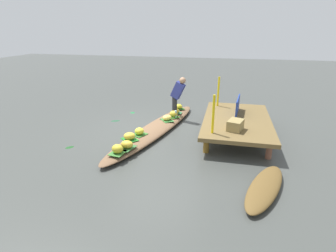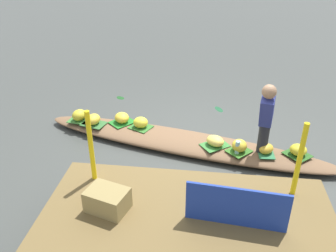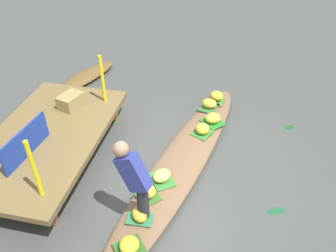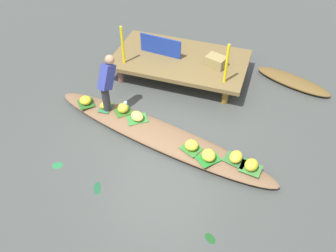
{
  "view_description": "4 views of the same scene",
  "coord_description": "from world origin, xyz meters",
  "views": [
    {
      "loc": [
        6.99,
        1.93,
        2.87
      ],
      "look_at": [
        0.44,
        0.45,
        0.38
      ],
      "focal_mm": 28.65,
      "sensor_mm": 36.0,
      "label": 1
    },
    {
      "loc": [
        -0.38,
        5.08,
        3.16
      ],
      "look_at": [
        0.22,
        0.19,
        0.48
      ],
      "focal_mm": 37.77,
      "sensor_mm": 36.0,
      "label": 2
    },
    {
      "loc": [
        -4.16,
        -0.68,
        4.01
      ],
      "look_at": [
        0.46,
        0.32,
        0.47
      ],
      "focal_mm": 36.66,
      "sensor_mm": 36.0,
      "label": 3
    },
    {
      "loc": [
        1.79,
        -4.79,
        5.21
      ],
      "look_at": [
        0.15,
        0.15,
        0.24
      ],
      "focal_mm": 38.07,
      "sensor_mm": 36.0,
      "label": 4
    }
  ],
  "objects": [
    {
      "name": "dock_platform",
      "position": [
        -0.24,
        2.25,
        0.43
      ],
      "size": [
        3.2,
        1.8,
        0.49
      ],
      "color": "brown",
      "rests_on": "ground"
    },
    {
      "name": "drifting_plant_0",
      "position": [
        -0.63,
        -1.54,
        0.0
      ],
      "size": [
        0.24,
        0.31,
        0.01
      ],
      "primitive_type": "ellipsoid",
      "rotation": [
        0.0,
        0.0,
        2.01
      ],
      "color": "#194E2D",
      "rests_on": "ground"
    },
    {
      "name": "produce_crate",
      "position": [
        0.64,
        2.19,
        0.61
      ],
      "size": [
        0.51,
        0.44,
        0.25
      ],
      "primitive_type": "cube",
      "rotation": [
        0.0,
        0.0,
        -0.3
      ],
      "color": "olive",
      "rests_on": "dock_platform"
    },
    {
      "name": "leaf_mat_2",
      "position": [
        1.12,
        -0.39,
        0.19
      ],
      "size": [
        0.51,
        0.52,
        0.01
      ],
      "primitive_type": "cube",
      "rotation": [
        0.0,
        0.0,
        0.84
      ],
      "color": "#217424",
      "rests_on": "vendor_boat"
    },
    {
      "name": "leaf_mat_6",
      "position": [
        -1.32,
        0.33,
        0.19
      ],
      "size": [
        0.25,
        0.37,
        0.01
      ],
      "primitive_type": "cube",
      "rotation": [
        0.0,
        0.0,
        1.61
      ],
      "color": "#2B7042",
      "rests_on": "vendor_boat"
    },
    {
      "name": "banana_bunch_7",
      "position": [
        1.61,
        -0.27,
        0.28
      ],
      "size": [
        0.28,
        0.33,
        0.18
      ],
      "primitive_type": "ellipsoid",
      "rotation": [
        0.0,
        0.0,
        1.41
      ],
      "color": "gold",
      "rests_on": "vendor_boat"
    },
    {
      "name": "railing_post_east",
      "position": [
        0.96,
        1.65,
        0.95
      ],
      "size": [
        0.06,
        0.06,
        0.93
      ],
      "primitive_type": "cylinder",
      "color": "yellow",
      "rests_on": "dock_platform"
    },
    {
      "name": "banana_bunch_6",
      "position": [
        -1.32,
        0.33,
        0.27
      ],
      "size": [
        0.31,
        0.31,
        0.15
      ],
      "primitive_type": "ellipsoid",
      "rotation": [
        0.0,
        0.0,
        3.95
      ],
      "color": "gold",
      "rests_on": "vendor_boat"
    },
    {
      "name": "leaf_mat_1",
      "position": [
        -0.54,
        0.2,
        0.19
      ],
      "size": [
        0.52,
        0.49,
        0.01
      ],
      "primitive_type": "cube",
      "rotation": [
        0.0,
        0.0,
        0.63
      ],
      "color": "#337732",
      "rests_on": "vendor_boat"
    },
    {
      "name": "vendor_boat",
      "position": [
        0.0,
        0.0,
        0.09
      ],
      "size": [
        5.11,
        1.88,
        0.19
      ],
      "primitive_type": "ellipsoid",
      "rotation": [
        0.0,
        0.0,
        -0.22
      ],
      "color": "brown",
      "rests_on": "ground"
    },
    {
      "name": "leaf_mat_3",
      "position": [
        0.75,
        -0.25,
        0.19
      ],
      "size": [
        0.46,
        0.44,
        0.01
      ],
      "primitive_type": "cube",
      "rotation": [
        0.0,
        0.0,
        2.69
      ],
      "color": "#316E2A",
      "rests_on": "vendor_boat"
    },
    {
      "name": "leaf_mat_5",
      "position": [
        1.91,
        -0.38,
        0.19
      ],
      "size": [
        0.42,
        0.36,
        0.01
      ],
      "primitive_type": "cube",
      "rotation": [
        0.0,
        0.0,
        3.0
      ],
      "color": "#3B7933",
      "rests_on": "vendor_boat"
    },
    {
      "name": "leaf_mat_0",
      "position": [
        -0.91,
        0.33,
        0.19
      ],
      "size": [
        0.45,
        0.45,
        0.01
      ],
      "primitive_type": "cube",
      "rotation": [
        0.0,
        0.0,
        0.78
      ],
      "color": "#30671F",
      "rests_on": "vendor_boat"
    },
    {
      "name": "vendor_person",
      "position": [
        -1.24,
        0.39,
        0.88
      ],
      "size": [
        0.28,
        0.5,
        1.21
      ],
      "color": "#28282D",
      "rests_on": "vendor_boat"
    },
    {
      "name": "moored_boat",
      "position": [
        2.46,
        2.74,
        0.08
      ],
      "size": [
        1.91,
        1.1,
        0.17
      ],
      "primitive_type": "ellipsoid",
      "rotation": [
        0.0,
        0.0,
        -0.34
      ],
      "color": "brown",
      "rests_on": "ground"
    },
    {
      "name": "leaf_mat_4",
      "position": [
        -1.8,
        0.32,
        0.19
      ],
      "size": [
        0.48,
        0.48,
        0.01
      ],
      "primitive_type": "cube",
      "rotation": [
        0.0,
        0.0,
        2.27
      ],
      "color": "#27591E",
      "rests_on": "vendor_boat"
    },
    {
      "name": "banana_bunch_3",
      "position": [
        0.75,
        -0.25,
        0.29
      ],
      "size": [
        0.28,
        0.26,
        0.19
      ],
      "primitive_type": "ellipsoid",
      "rotation": [
        0.0,
        0.0,
        3.06
      ],
      "color": "yellow",
      "rests_on": "vendor_boat"
    },
    {
      "name": "banana_bunch_4",
      "position": [
        -1.8,
        0.32,
        0.28
      ],
      "size": [
        0.3,
        0.29,
        0.17
      ],
      "primitive_type": "ellipsoid",
      "rotation": [
        0.0,
        0.0,
        6.1
      ],
      "color": "gold",
      "rests_on": "vendor_boat"
    },
    {
      "name": "banana_bunch_0",
      "position": [
        -0.91,
        0.33,
        0.29
      ],
      "size": [
        0.24,
        0.25,
        0.2
      ],
      "primitive_type": "ellipsoid",
      "rotation": [
        0.0,
        0.0,
        1.61
      ],
      "color": "gold",
      "rests_on": "vendor_boat"
    },
    {
      "name": "water_bottle",
      "position": [
        -0.88,
        0.4,
        0.3
      ],
      "size": [
        0.07,
        0.07,
        0.22
      ],
      "primitive_type": "cylinder",
      "color": "#ACD9D3",
      "rests_on": "vendor_boat"
    },
    {
      "name": "canal_water",
      "position": [
        0.0,
        0.0,
        0.0
      ],
      "size": [
        40.0,
        40.0,
        0.0
      ],
      "primitive_type": "plane",
      "color": "#414441",
      "rests_on": "ground"
    },
    {
      "name": "banana_bunch_2",
      "position": [
        1.12,
        -0.39,
        0.28
      ],
      "size": [
        0.36,
        0.38,
        0.18
      ],
      "primitive_type": "ellipsoid",
      "rotation": [
        0.0,
        0.0,
        2.08
      ],
      "color": "yellow",
      "rests_on": "vendor_boat"
    },
    {
      "name": "market_banner",
      "position": [
        -0.74,
        2.25,
        0.72
      ],
      "size": [
        1.05,
        0.13,
        0.47
      ],
      "primitive_type": "cube",
      "rotation": [
        0.0,
        0.0,
        -0.1
      ],
      "color": "navy",
      "rests_on": "dock_platform"
    },
    {
      "name": "banana_bunch_1",
      "position": [
        -0.54,
        0.2,
        0.27
      ],
      "size": [
        0.38,
        0.37,
        0.16
      ],
      "primitive_type": "ellipsoid",
      "rotation": [
        0.0,
        0.0,
        5.64
      ],
      "color": "#EDCF57",
      "rests_on": "vendor_boat"
    },
    {
      "name": "leaf_mat_7",
      "position": [
        1.61,
        -0.27,
        0.19
      ],
      "size": [
        0.48,
        0.4,
        0.01
      ],
      "primitive_type": "cube",
      "rotation": [
        0.0,
        0.0,
        2.87
      ],
      "color": "#316531",
      "rests_on": "vendor_boat"
    },
    {
      "name": "banana_bunch_5",
      "position": [
        1.91,
        -0.38,
        0.29
      ],
      "size": [
        0.32,
        0.34,
        0.2
      ],
      "primitive_type": "ellipsoid",
      "rotation": [
        0.0,
        0.0,
        1.21
      ],
      "color": "gold",
      "rests_on": "vendor_boat"
    },
    {
      "name": "drifting_plant_2",
      "position": [
        1.52,
        -1.86,
        0.0
      ],
      "size": [
        0.25,
        0.24,
        0.01
      ],
      "primitive_type": "ellipsoid",
      "rotation": [
        0.0,
        0.0,
        2.46
      ],
      "color": "#18491B",
      "rests_on": "ground"
    },
    {
      "name": "drifting_plant_1",
      "position": [
        -1.58,
        -1.3,
        0.0
      ],
      "size": [
        0.25,
        0.23,
        0.01
      ],
      "primitive_type": "ellipsoid",
      "rotation": [
        0.0,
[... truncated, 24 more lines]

